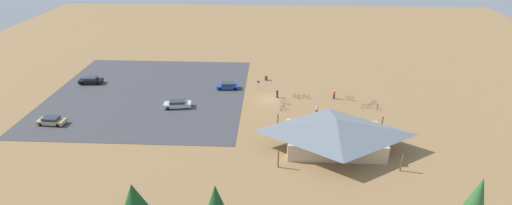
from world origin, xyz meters
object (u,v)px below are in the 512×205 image
visitor_near_lot (334,94)px  pine_east (477,198)px  bicycle_black_yard_left (377,107)px  bicycle_silver_near_porch (285,102)px  car_silver_by_curb (178,104)px  pine_center (134,198)px  bicycle_teal_lone_east (283,107)px  lot_sign (258,84)px  pine_midwest (216,201)px  bicycle_yellow_yard_right (366,106)px  bicycle_orange_mid_cluster (306,97)px  bicycle_green_edge_south (350,98)px  bicycle_blue_yard_center (296,96)px  visitor_at_bikes (277,93)px  car_tan_front_row (52,121)px  bicycle_purple_edge_north (373,103)px  car_blue_aisle_side (228,86)px  visitor_crossing_yard (317,109)px  bike_pavilion (335,132)px  car_black_back_corner (91,80)px  trash_bin (266,78)px

visitor_near_lot → pine_east: bearing=107.7°
bicycle_black_yard_left → bicycle_silver_near_porch: size_ratio=1.06×
car_silver_by_curb → visitor_near_lot: (-28.39, -4.94, 0.12)m
pine_center → bicycle_teal_lone_east: bearing=-120.9°
lot_sign → pine_midwest: (2.99, 35.88, 2.79)m
bicycle_yellow_yard_right → car_silver_by_curb: car_silver_by_curb is taller
pine_east → bicycle_orange_mid_cluster: size_ratio=4.29×
pine_center → bicycle_green_edge_south: (-29.14, -31.97, -3.35)m
bicycle_blue_yard_center → visitor_at_bikes: 3.68m
lot_sign → car_tan_front_row: size_ratio=0.48×
bicycle_purple_edge_north → car_silver_by_curb: size_ratio=0.30×
car_blue_aisle_side → pine_east: bearing=131.1°
bicycle_silver_near_porch → visitor_crossing_yard: bearing=147.2°
bike_pavilion → lot_sign: bike_pavilion is taller
pine_center → bicycle_purple_edge_north: pine_center is taller
bicycle_orange_mid_cluster → bicycle_purple_edge_north: bearing=171.0°
bicycle_silver_near_porch → car_blue_aisle_side: car_blue_aisle_side is taller
bicycle_yellow_yard_right → bicycle_silver_near_porch: (14.34, -0.73, 0.02)m
pine_east → bicycle_purple_edge_north: (3.22, -29.49, -4.04)m
bicycle_blue_yard_center → bicycle_yellow_yard_right: bearing=164.8°
bicycle_silver_near_porch → visitor_at_bikes: visitor_at_bikes is taller
visitor_near_lot → car_silver_by_curb: bearing=9.9°
bicycle_teal_lone_east → bicycle_purple_edge_north: bearing=-170.6°
lot_sign → car_black_back_corner: bearing=-2.8°
pine_midwest → car_silver_by_curb: 30.39m
pine_center → visitor_crossing_yard: size_ratio=3.28×
lot_sign → pine_east: pine_east is taller
car_black_back_corner → visitor_near_lot: (-48.49, 4.55, 0.12)m
bike_pavilion → pine_midwest: (14.88, 16.60, 1.41)m
bicycle_blue_yard_center → bicycle_purple_edge_north: (-13.81, 1.96, -0.00)m
pine_center → car_silver_by_curb: (2.14, -27.49, -2.98)m
bicycle_blue_yard_center → pine_east: bearing=118.4°
bicycle_teal_lone_east → bicycle_purple_edge_north: (-16.47, -2.73, -0.04)m
bicycle_orange_mid_cluster → bicycle_silver_near_porch: bearing=32.5°
pine_east → car_tan_front_row: pine_east is taller
bike_pavilion → bicycle_orange_mid_cluster: size_ratio=10.39×
pine_center → car_blue_aisle_side: size_ratio=1.26×
lot_sign → bicycle_silver_near_porch: lot_sign is taller
bike_pavilion → car_black_back_corner: bike_pavilion is taller
bicycle_yellow_yard_right → bicycle_purple_edge_north: size_ratio=1.09×
bike_pavilion → bicycle_teal_lone_east: 13.96m
pine_east → car_blue_aisle_side: pine_east is taller
bicycle_black_yard_left → car_blue_aisle_side: bearing=-14.6°
visitor_at_bikes → lot_sign: bearing=-38.3°
trash_bin → bicycle_purple_edge_north: bearing=152.9°
pine_midwest → bicycle_orange_mid_cluster: size_ratio=3.85×
car_black_back_corner → car_tan_front_row: car_black_back_corner is taller
bicycle_blue_yard_center → bike_pavilion: bearing=105.7°
bicycle_silver_near_porch → visitor_at_bikes: (1.44, -2.59, 0.51)m
pine_east → car_blue_aisle_side: size_ratio=1.58×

